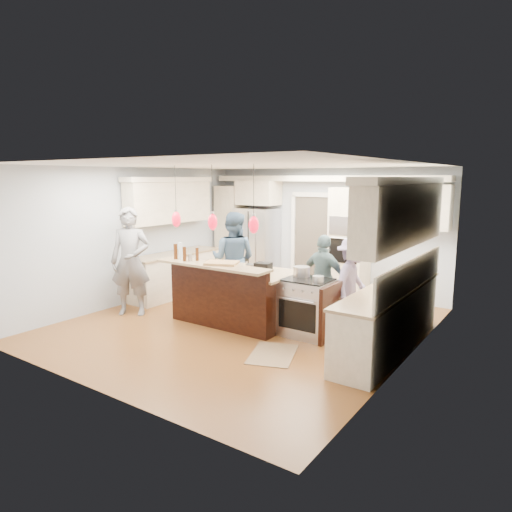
{
  "coord_description": "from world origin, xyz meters",
  "views": [
    {
      "loc": [
        4.44,
        -6.1,
        2.5
      ],
      "look_at": [
        0.0,
        0.35,
        1.15
      ],
      "focal_mm": 32.0,
      "sensor_mm": 36.0,
      "label": 1
    }
  ],
  "objects_px": {
    "refrigerator": "(257,246)",
    "island_range": "(309,308)",
    "person_bar_end": "(131,261)",
    "kitchen_island": "(235,294)",
    "person_far_left": "(233,259)"
  },
  "relations": [
    {
      "from": "refrigerator",
      "to": "island_range",
      "type": "xyz_separation_m",
      "value": [
        2.71,
        -2.49,
        -0.44
      ]
    },
    {
      "from": "refrigerator",
      "to": "island_range",
      "type": "bearing_deg",
      "value": -42.59
    },
    {
      "from": "person_bar_end",
      "to": "kitchen_island",
      "type": "bearing_deg",
      "value": -9.96
    },
    {
      "from": "refrigerator",
      "to": "person_far_left",
      "type": "xyz_separation_m",
      "value": [
        0.67,
        -1.79,
        0.03
      ]
    },
    {
      "from": "refrigerator",
      "to": "island_range",
      "type": "distance_m",
      "value": 3.71
    },
    {
      "from": "refrigerator",
      "to": "kitchen_island",
      "type": "height_order",
      "value": "refrigerator"
    },
    {
      "from": "island_range",
      "to": "person_bar_end",
      "type": "distance_m",
      "value": 3.38
    },
    {
      "from": "refrigerator",
      "to": "person_far_left",
      "type": "bearing_deg",
      "value": -69.58
    },
    {
      "from": "island_range",
      "to": "kitchen_island",
      "type": "bearing_deg",
      "value": -176.9
    },
    {
      "from": "person_bar_end",
      "to": "person_far_left",
      "type": "bearing_deg",
      "value": 19.87
    },
    {
      "from": "refrigerator",
      "to": "island_range",
      "type": "height_order",
      "value": "refrigerator"
    },
    {
      "from": "refrigerator",
      "to": "kitchen_island",
      "type": "distance_m",
      "value": 2.91
    },
    {
      "from": "person_bar_end",
      "to": "person_far_left",
      "type": "relative_size",
      "value": 1.07
    },
    {
      "from": "kitchen_island",
      "to": "person_bar_end",
      "type": "distance_m",
      "value": 2.03
    },
    {
      "from": "refrigerator",
      "to": "person_bar_end",
      "type": "distance_m",
      "value": 3.36
    }
  ]
}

